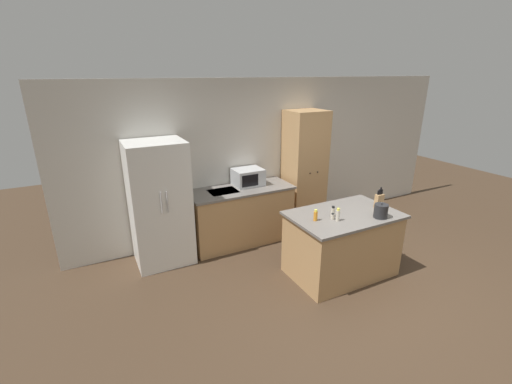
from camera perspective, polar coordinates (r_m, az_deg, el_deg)
ground_plane at (r=4.89m, az=18.11°, el=-14.97°), size 14.00×14.00×0.00m
wall_back at (r=6.06m, az=3.84°, el=6.20°), size 7.20×0.06×2.60m
refrigerator at (r=5.08m, az=-15.78°, el=-1.89°), size 0.80×0.71×1.81m
back_counter at (r=5.61m, az=-2.54°, el=-3.85°), size 1.68×0.69×0.93m
pantry_cabinet at (r=6.05m, az=8.00°, el=3.50°), size 0.64×0.58×2.08m
kitchen_island at (r=4.90m, az=14.07°, el=-8.34°), size 1.45×0.93×0.90m
microwave at (r=5.58m, az=-1.36°, el=2.53°), size 0.47×0.40×0.27m
knife_block at (r=5.01m, az=19.83°, el=-1.34°), size 0.12×0.07×0.30m
spice_bottle_tall_dark at (r=4.43m, az=13.49°, el=-3.75°), size 0.05×0.05×0.17m
spice_bottle_short_red at (r=4.56m, az=12.69°, el=-3.22°), size 0.05×0.05×0.14m
spice_bottle_amber_oil at (r=4.39m, az=9.90°, el=-3.88°), size 0.05×0.05×0.15m
spice_bottle_green_herb at (r=4.48m, az=12.64°, el=-4.00°), size 0.04×0.04×0.08m
kettle at (r=4.69m, az=20.09°, el=-2.98°), size 0.18×0.18×0.21m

